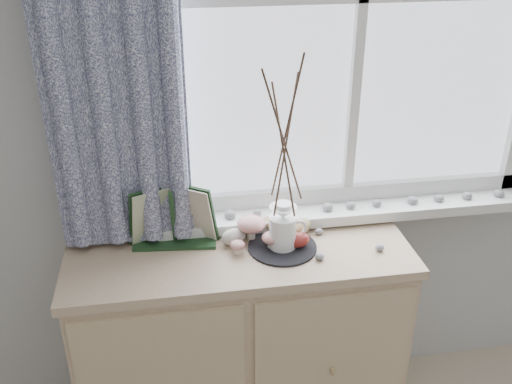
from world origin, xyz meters
TOP-DOWN VIEW (x-y plane):
  - sideboard at (-0.15, 1.75)m, footprint 1.20×0.45m
  - botanical_book at (-0.37, 1.81)m, footprint 0.35×0.16m
  - toadstool_cluster at (-0.07, 1.79)m, footprint 0.23×0.16m
  - wooden_eggs at (0.03, 1.81)m, footprint 0.17×0.18m
  - songbird_figurine at (-0.16, 1.80)m, footprint 0.14×0.10m
  - crocheted_doily at (0.00, 1.75)m, footprint 0.24×0.24m
  - twig_pitcher at (0.00, 1.75)m, footprint 0.30×0.30m
  - sideboard_pebbles at (0.15, 1.75)m, footprint 0.33×0.23m

SIDE VIEW (x-z plane):
  - sideboard at x=-0.15m, z-range 0.00..0.85m
  - crocheted_doily at x=0.00m, z-range 0.85..0.86m
  - sideboard_pebbles at x=0.15m, z-range 0.85..0.87m
  - wooden_eggs at x=0.03m, z-range 0.84..0.92m
  - songbird_figurine at x=-0.16m, z-range 0.85..0.92m
  - toadstool_cluster at x=-0.07m, z-range 0.86..0.95m
  - botanical_book at x=-0.37m, z-range 0.85..1.08m
  - twig_pitcher at x=0.00m, z-range 0.90..1.62m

